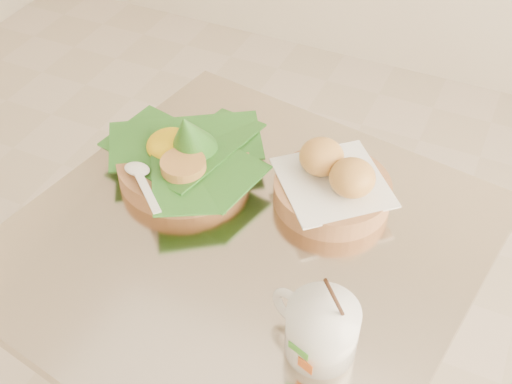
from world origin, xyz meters
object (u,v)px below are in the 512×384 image
at_px(cafe_table, 246,318).
at_px(bread_basket, 333,184).
at_px(coffee_mug, 320,328).
at_px(rice_basket, 183,156).

xyz_separation_m(cafe_table, bread_basket, (0.10, 0.14, 0.26)).
bearing_deg(coffee_mug, bread_basket, 106.37).
bearing_deg(rice_basket, bread_basket, 10.13).
relative_size(rice_basket, coffee_mug, 1.74).
distance_m(cafe_table, rice_basket, 0.32).
distance_m(rice_basket, bread_basket, 0.27).
bearing_deg(cafe_table, bread_basket, 55.53).
xyz_separation_m(cafe_table, rice_basket, (-0.17, 0.09, 0.26)).
height_order(cafe_table, coffee_mug, coffee_mug).
bearing_deg(cafe_table, rice_basket, 150.27).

